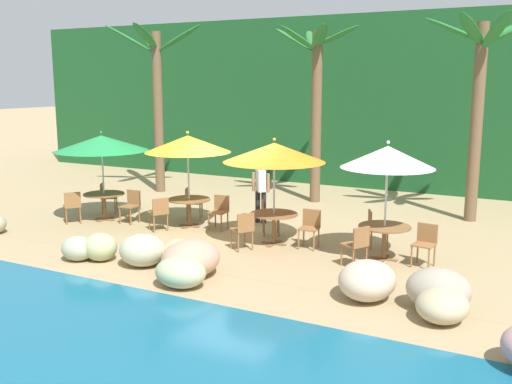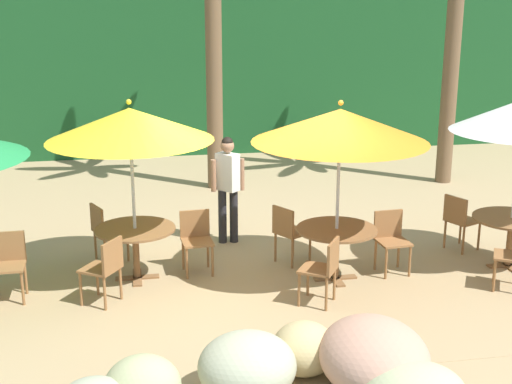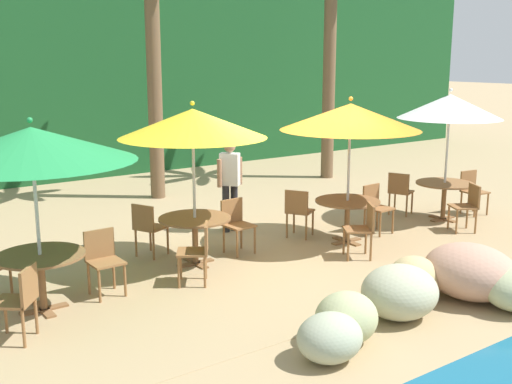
# 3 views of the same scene
# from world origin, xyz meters

# --- Properties ---
(ground_plane) EXTENTS (120.00, 120.00, 0.00)m
(ground_plane) POSITION_xyz_m (0.00, 0.00, 0.00)
(ground_plane) COLOR tan
(terrace_deck) EXTENTS (18.00, 5.20, 0.01)m
(terrace_deck) POSITION_xyz_m (0.00, 0.00, 0.00)
(terrace_deck) COLOR tan
(terrace_deck) RESTS_ON ground
(foliage_backdrop) EXTENTS (28.00, 2.40, 6.00)m
(foliage_backdrop) POSITION_xyz_m (0.00, 9.00, 3.00)
(foliage_backdrop) COLOR #194C23
(foliage_backdrop) RESTS_ON ground
(rock_seawall) EXTENTS (17.11, 3.62, 0.88)m
(rock_seawall) POSITION_xyz_m (1.32, -2.89, 0.33)
(rock_seawall) COLOR #AEB47F
(rock_seawall) RESTS_ON ground
(umbrella_green) EXTENTS (2.49, 2.49, 2.43)m
(umbrella_green) POSITION_xyz_m (-4.02, -0.15, 2.11)
(umbrella_green) COLOR silver
(umbrella_green) RESTS_ON ground
(dining_table_green) EXTENTS (1.10, 1.10, 0.74)m
(dining_table_green) POSITION_xyz_m (-4.02, -0.15, 0.61)
(dining_table_green) COLOR brown
(dining_table_green) RESTS_ON ground
(chair_green_seaward) EXTENTS (0.43, 0.44, 0.87)m
(chair_green_seaward) POSITION_xyz_m (-3.17, -0.04, 0.51)
(chair_green_seaward) COLOR olive
(chair_green_seaward) RESTS_ON ground
(chair_green_left) EXTENTS (0.60, 0.59, 0.87)m
(chair_green_left) POSITION_xyz_m (-4.47, -0.87, 0.51)
(chair_green_left) COLOR olive
(chair_green_left) RESTS_ON ground
(umbrella_yellow) EXTENTS (2.20, 2.20, 2.50)m
(umbrella_yellow) POSITION_xyz_m (-1.56, 0.31, 2.17)
(umbrella_yellow) COLOR silver
(umbrella_yellow) RESTS_ON ground
(dining_table_yellow) EXTENTS (1.10, 1.10, 0.74)m
(dining_table_yellow) POSITION_xyz_m (-1.56, 0.31, 0.61)
(dining_table_yellow) COLOR brown
(dining_table_yellow) RESTS_ON ground
(chair_yellow_seaward) EXTENTS (0.45, 0.45, 0.87)m
(chair_yellow_seaward) POSITION_xyz_m (-0.71, 0.46, 0.51)
(chair_yellow_seaward) COLOR olive
(chair_yellow_seaward) RESTS_ON ground
(chair_yellow_inland) EXTENTS (0.56, 0.56, 0.87)m
(chair_yellow_inland) POSITION_xyz_m (-1.99, 1.05, 0.51)
(chair_yellow_inland) COLOR olive
(chair_yellow_inland) RESTS_ON ground
(chair_yellow_left) EXTENTS (0.59, 0.58, 0.87)m
(chair_yellow_left) POSITION_xyz_m (-1.94, -0.45, 0.51)
(chair_yellow_left) COLOR olive
(chair_yellow_left) RESTS_ON ground
(umbrella_orange) EXTENTS (2.33, 2.33, 2.48)m
(umbrella_orange) POSITION_xyz_m (1.14, -0.19, 2.15)
(umbrella_orange) COLOR silver
(umbrella_orange) RESTS_ON ground
(dining_table_orange) EXTENTS (1.10, 1.10, 0.74)m
(dining_table_orange) POSITION_xyz_m (1.14, -0.19, 0.61)
(dining_table_orange) COLOR brown
(dining_table_orange) RESTS_ON ground
(chair_orange_seaward) EXTENTS (0.45, 0.46, 0.87)m
(chair_orange_seaward) POSITION_xyz_m (1.98, -0.03, 0.51)
(chair_orange_seaward) COLOR olive
(chair_orange_seaward) RESTS_ON ground
(chair_orange_inland) EXTENTS (0.58, 0.58, 0.87)m
(chair_orange_inland) POSITION_xyz_m (0.62, 0.50, 0.51)
(chair_orange_inland) COLOR olive
(chair_orange_inland) RESTS_ON ground
(chair_orange_left) EXTENTS (0.59, 0.58, 0.87)m
(chair_orange_left) POSITION_xyz_m (0.76, -0.95, 0.51)
(chair_orange_left) COLOR olive
(chair_orange_left) RESTS_ON ground
(umbrella_white) EXTENTS (1.95, 1.95, 2.54)m
(umbrella_white) POSITION_xyz_m (3.73, -0.17, 2.20)
(umbrella_white) COLOR silver
(umbrella_white) RESTS_ON ground
(dining_table_white) EXTENTS (1.10, 1.10, 0.74)m
(dining_table_white) POSITION_xyz_m (3.73, -0.17, 0.61)
(dining_table_white) COLOR brown
(dining_table_white) RESTS_ON ground
(chair_white_seaward) EXTENTS (0.47, 0.47, 0.87)m
(chair_white_seaward) POSITION_xyz_m (4.58, -0.18, 0.51)
(chair_white_seaward) COLOR olive
(chair_white_seaward) RESTS_ON ground
(chair_white_inland) EXTENTS (0.56, 0.56, 0.87)m
(chair_white_inland) POSITION_xyz_m (3.30, 0.57, 0.51)
(chair_white_inland) COLOR olive
(chair_white_inland) RESTS_ON ground
(chair_white_left) EXTENTS (0.58, 0.57, 0.87)m
(chair_white_left) POSITION_xyz_m (3.39, -0.95, 0.51)
(chair_white_left) COLOR olive
(chair_white_left) RESTS_ON ground
(palm_tree_second) EXTENTS (2.82, 2.70, 5.37)m
(palm_tree_second) POSITION_xyz_m (0.09, 4.85, 3.60)
(palm_tree_second) COLOR brown
(palm_tree_second) RESTS_ON ground
(palm_tree_third) EXTENTS (2.96, 3.04, 5.42)m
(palm_tree_third) POSITION_xyz_m (4.82, 4.45, 3.75)
(palm_tree_third) COLOR brown
(palm_tree_third) RESTS_ON ground
(waiter_in_white) EXTENTS (0.52, 0.39, 1.70)m
(waiter_in_white) POSITION_xyz_m (-0.11, 1.56, 0.99)
(waiter_in_white) COLOR #232328
(waiter_in_white) RESTS_ON ground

